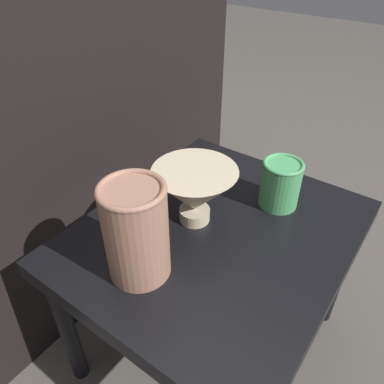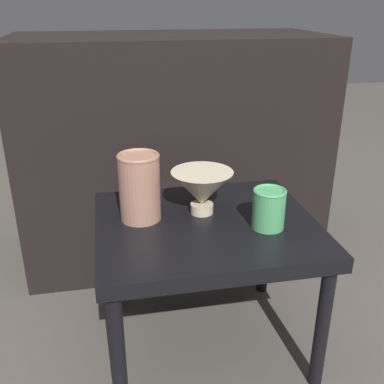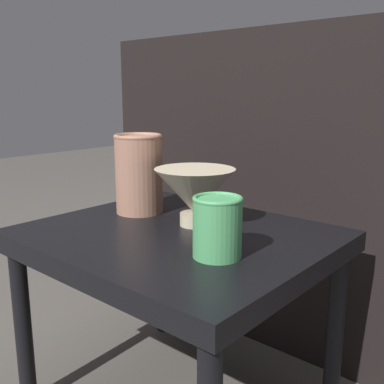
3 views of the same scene
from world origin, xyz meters
TOP-DOWN VIEW (x-y plane):
  - ground_plane at (0.00, 0.00)m, footprint 8.00×8.00m
  - table at (0.00, 0.00)m, footprint 0.58×0.50m
  - couch_backdrop at (0.00, 0.59)m, footprint 1.10×0.50m
  - bowl at (-0.00, 0.05)m, footprint 0.17×0.17m
  - vase_textured_left at (-0.17, 0.05)m, footprint 0.11×0.11m
  - vase_colorful_right at (0.15, -0.06)m, footprint 0.09×0.09m

SIDE VIEW (x-z plane):
  - ground_plane at x=0.00m, z-range 0.00..0.00m
  - table at x=0.00m, z-range 0.15..0.56m
  - couch_backdrop at x=0.00m, z-range 0.00..0.84m
  - vase_colorful_right at x=0.15m, z-range 0.41..0.51m
  - bowl at x=0.00m, z-range 0.42..0.54m
  - vase_textured_left at x=-0.17m, z-range 0.41..0.59m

